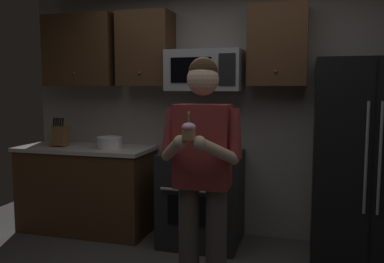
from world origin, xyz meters
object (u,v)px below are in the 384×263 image
(person, at_px, (202,168))
(refrigerator, at_px, (366,163))
(knife_block, at_px, (60,136))
(microwave, at_px, (205,71))
(bowl_large_white, at_px, (110,142))
(cupcake, at_px, (189,131))
(oven_range, at_px, (202,198))

(person, bearing_deg, refrigerator, 42.87)
(refrigerator, bearing_deg, knife_block, 179.82)
(microwave, bearing_deg, refrigerator, -6.03)
(microwave, height_order, bowl_large_white, microwave)
(cupcake, bearing_deg, microwave, 100.81)
(oven_range, height_order, cupcake, cupcake)
(oven_range, distance_m, cupcake, 1.72)
(knife_block, relative_size, person, 0.18)
(oven_range, relative_size, bowl_large_white, 3.52)
(microwave, distance_m, cupcake, 1.68)
(refrigerator, height_order, person, refrigerator)
(refrigerator, height_order, cupcake, refrigerator)
(knife_block, distance_m, cupcake, 2.39)
(knife_block, xyz_separation_m, person, (1.89, -1.12, -0.04))
(oven_range, xyz_separation_m, bowl_large_white, (-0.99, -0.03, 0.52))
(microwave, height_order, cupcake, microwave)
(oven_range, bearing_deg, bowl_large_white, -178.40)
(cupcake, bearing_deg, oven_range, 101.66)
(oven_range, height_order, person, person)
(bowl_large_white, relative_size, person, 0.15)
(oven_range, relative_size, knife_block, 2.91)
(microwave, bearing_deg, knife_block, -174.62)
(oven_range, xyz_separation_m, person, (0.30, -1.15, 0.53))
(bowl_large_white, bearing_deg, microwave, 8.45)
(knife_block, bearing_deg, person, -30.68)
(oven_range, bearing_deg, refrigerator, -1.50)
(knife_block, height_order, bowl_large_white, knife_block)
(bowl_large_white, distance_m, cupcake, 1.97)
(microwave, height_order, refrigerator, microwave)
(refrigerator, distance_m, bowl_large_white, 2.49)
(oven_range, bearing_deg, person, -75.13)
(oven_range, xyz_separation_m, refrigerator, (1.50, -0.04, 0.44))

